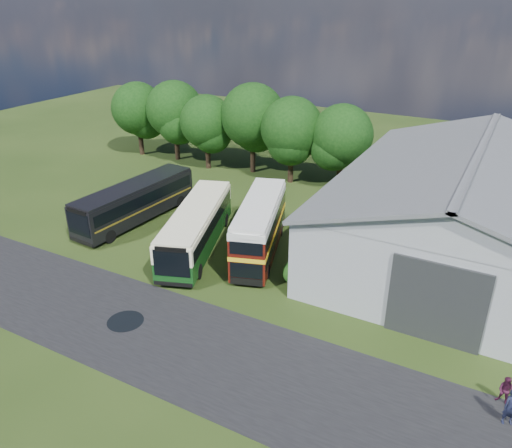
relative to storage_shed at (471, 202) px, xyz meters
The scene contains 18 objects.
ground 22.31m from the storage_shed, 133.18° to the right, with size 120.00×120.00×0.00m, color #1E320F.
asphalt_road 22.84m from the storage_shed, 122.30° to the right, with size 60.00×8.00×0.02m, color black.
puddle 25.50m from the storage_shed, 130.99° to the right, with size 2.20×2.20×0.01m, color black.
storage_shed is the anchor object (origin of this frame).
tree_far_left 38.86m from the storage_shed, 168.09° to the left, with size 6.12×6.12×8.64m.
tree_left_a 34.12m from the storage_shed, 165.53° to the left, with size 6.46×6.46×9.12m.
tree_left_b 29.01m from the storage_shed, 164.98° to the left, with size 5.78×5.78×8.16m.
tree_mid 24.71m from the storage_shed, 159.03° to the left, with size 6.80×6.80×9.60m.
tree_right_a 19.68m from the storage_shed, 156.53° to the left, with size 6.26×6.26×8.83m.
tree_right_b 15.65m from the storage_shed, 146.47° to the left, with size 5.98×5.98×8.45m.
shrub_front 14.33m from the storage_shed, 133.27° to the right, with size 1.70×1.70×1.70m, color #194714.
shrub_mid 13.02m from the storage_shed, 139.65° to the right, with size 1.60×1.60×1.60m, color #194714.
shrub_back 11.90m from the storage_shed, 147.52° to the right, with size 1.80×1.80×1.80m, color #194714.
bus_green_single 20.34m from the storage_shed, 153.32° to the right, with size 6.72×12.47×3.37m.
bus_maroon_double 15.53m from the storage_shed, 150.53° to the right, with size 5.52×10.32×4.31m.
bus_dark_single 26.75m from the storage_shed, 164.18° to the right, with size 3.56×12.22×3.33m.
visitor_a 17.40m from the storage_shed, 75.24° to the right, with size 0.70×0.46×1.93m, color black.
visitor_b 16.23m from the storage_shed, 75.07° to the right, with size 0.76×0.59×1.57m, color #3A1229.
Camera 1 is at (17.25, -20.99, 18.13)m, focal length 35.00 mm.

